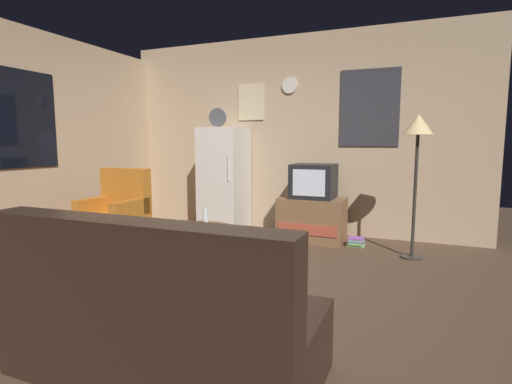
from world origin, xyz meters
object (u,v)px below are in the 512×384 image
object	(u,v)px
remote_control	(207,226)
armchair	(116,219)
standing_lamp	(418,136)
coffee_table	(197,252)
tv_stand	(312,219)
crt_tv	(314,181)
book_stack	(356,242)
fridge	(224,179)
couch	(161,322)
mug_ceramic_white	(177,225)
wine_glass	(205,217)

from	to	relation	value
remote_control	armchair	world-z (taller)	armchair
standing_lamp	coffee_table	world-z (taller)	standing_lamp
tv_stand	standing_lamp	xyz separation A→B (m)	(1.24, -0.35, 1.07)
remote_control	armchair	size ratio (longest dim) A/B	0.16
crt_tv	book_stack	size ratio (longest dim) A/B	2.55
fridge	couch	bearing A→B (deg)	-68.50
standing_lamp	book_stack	size ratio (longest dim) A/B	7.50
standing_lamp	mug_ceramic_white	bearing A→B (deg)	-142.33
tv_stand	mug_ceramic_white	size ratio (longest dim) A/B	9.33
tv_stand	couch	bearing A→B (deg)	-90.08
coffee_table	armchair	bearing A→B (deg)	157.90
tv_stand	coffee_table	world-z (taller)	tv_stand
coffee_table	mug_ceramic_white	bearing A→B (deg)	-137.14
fridge	crt_tv	distance (m)	1.38
mug_ceramic_white	couch	world-z (taller)	couch
fridge	tv_stand	distance (m)	1.44
armchair	couch	bearing A→B (deg)	-43.95
coffee_table	armchair	distance (m)	1.65
coffee_table	couch	size ratio (longest dim) A/B	0.42
tv_stand	fridge	bearing A→B (deg)	174.28
standing_lamp	mug_ceramic_white	world-z (taller)	standing_lamp
coffee_table	wine_glass	size ratio (longest dim) A/B	4.80
fridge	crt_tv	size ratio (longest dim) A/B	3.28
fridge	couch	distance (m)	3.72
fridge	couch	size ratio (longest dim) A/B	1.04
tv_stand	crt_tv	world-z (taller)	crt_tv
coffee_table	armchair	size ratio (longest dim) A/B	0.75
coffee_table	book_stack	distance (m)	2.14
mug_ceramic_white	couch	size ratio (longest dim) A/B	0.05
remote_control	armchair	distance (m)	1.70
crt_tv	armchair	bearing A→B (deg)	-151.98
tv_stand	book_stack	world-z (taller)	tv_stand
remote_control	fridge	bearing A→B (deg)	140.28
coffee_table	crt_tv	bearing A→B (deg)	69.16
couch	book_stack	world-z (taller)	couch
book_stack	crt_tv	bearing A→B (deg)	172.66
tv_stand	book_stack	bearing A→B (deg)	-7.28
wine_glass	armchair	bearing A→B (deg)	164.39
fridge	coffee_table	bearing A→B (deg)	-70.52
standing_lamp	wine_glass	distance (m)	2.43
wine_glass	remote_control	size ratio (longest dim) A/B	1.00
mug_ceramic_white	standing_lamp	bearing A→B (deg)	37.67
fridge	coffee_table	world-z (taller)	fridge
fridge	couch	world-z (taller)	fridge
wine_glass	book_stack	size ratio (longest dim) A/B	0.71
tv_stand	mug_ceramic_white	bearing A→B (deg)	-112.71
coffee_table	fridge	bearing A→B (deg)	109.48
armchair	fridge	bearing A→B (deg)	57.29
armchair	couch	distance (m)	3.05
fridge	crt_tv	xyz separation A→B (m)	(1.37, -0.14, 0.04)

